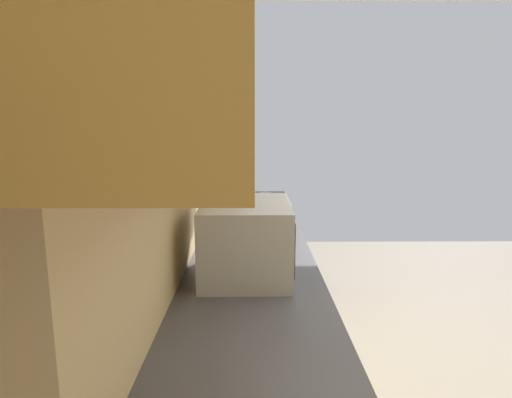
% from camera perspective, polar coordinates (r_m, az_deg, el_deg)
% --- Properties ---
extents(wall_back, '(4.32, 0.12, 2.62)m').
position_cam_1_polar(wall_back, '(1.90, -11.44, 3.69)').
color(wall_back, '#E1BD7E').
rests_on(wall_back, ground_plane).
extents(counter_run, '(3.45, 0.61, 0.88)m').
position_cam_1_polar(counter_run, '(1.83, -0.74, -25.83)').
color(counter_run, '#DDC773').
rests_on(counter_run, ground_plane).
extents(upper_cabinets, '(2.27, 0.30, 0.56)m').
position_cam_1_polar(upper_cabinets, '(1.50, -6.50, 18.35)').
color(upper_cabinets, '#E6BF6F').
extents(oven_range, '(0.62, 0.62, 1.06)m').
position_cam_1_polar(oven_range, '(3.67, -0.38, -6.56)').
color(oven_range, '#B7BABF').
rests_on(oven_range, ground_plane).
extents(microwave, '(0.49, 0.38, 0.31)m').
position_cam_1_polar(microwave, '(1.77, -1.33, -5.52)').
color(microwave, '#B7BABF').
rests_on(microwave, counter_run).
extents(bowl, '(0.17, 0.17, 0.05)m').
position_cam_1_polar(bowl, '(2.71, 1.29, -2.71)').
color(bowl, silver).
rests_on(bowl, counter_run).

